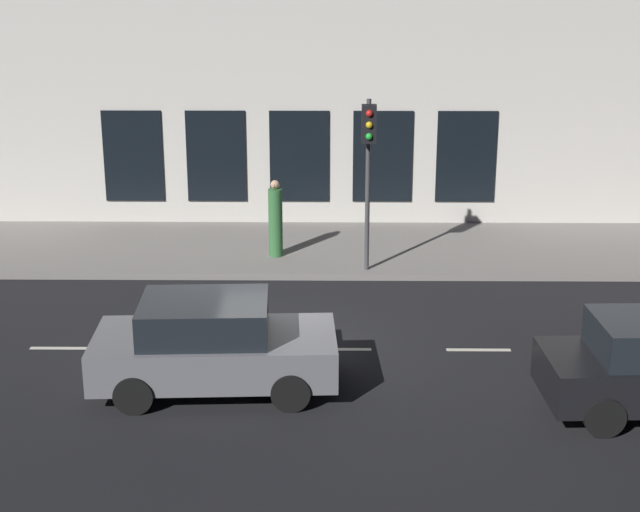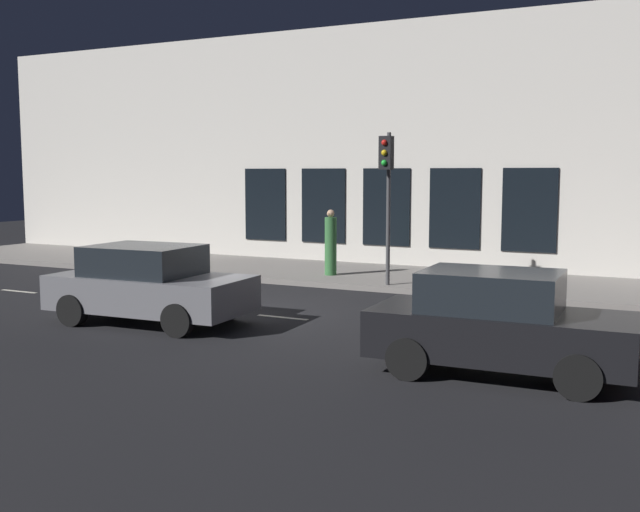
% 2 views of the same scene
% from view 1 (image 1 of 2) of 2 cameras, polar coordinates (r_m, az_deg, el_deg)
% --- Properties ---
extents(ground_plane, '(60.00, 60.00, 0.00)m').
position_cam_1_polar(ground_plane, '(17.81, -2.07, -5.62)').
color(ground_plane, black).
extents(sidewalk, '(4.50, 32.00, 0.15)m').
position_cam_1_polar(sidewalk, '(23.67, -1.39, 0.44)').
color(sidewalk, gray).
rests_on(sidewalk, ground).
extents(building_facade, '(0.65, 32.00, 7.70)m').
position_cam_1_polar(building_facade, '(25.39, -1.26, 10.29)').
color(building_facade, beige).
rests_on(building_facade, ground).
extents(lane_centre_line, '(0.12, 27.20, 0.01)m').
position_cam_1_polar(lane_centre_line, '(17.79, 1.16, -5.62)').
color(lane_centre_line, beige).
rests_on(lane_centre_line, ground).
extents(traffic_light, '(0.45, 0.32, 3.91)m').
position_cam_1_polar(traffic_light, '(21.02, 2.93, 6.60)').
color(traffic_light, '#424244').
rests_on(traffic_light, sidewalk).
extents(parked_car_0, '(2.14, 4.13, 1.58)m').
position_cam_1_polar(parked_car_0, '(16.04, -6.48, -5.32)').
color(parked_car_0, slate).
rests_on(parked_car_0, ground).
extents(pedestrian_0, '(0.42, 0.42, 1.86)m').
position_cam_1_polar(pedestrian_0, '(22.63, -2.69, 2.13)').
color(pedestrian_0, '#336B38').
rests_on(pedestrian_0, sidewalk).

